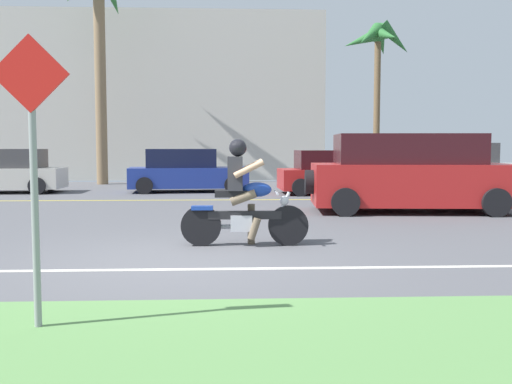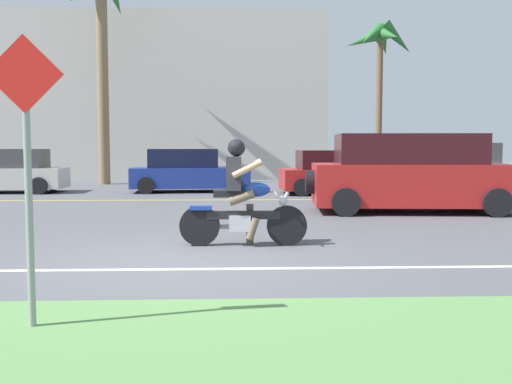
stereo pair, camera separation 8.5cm
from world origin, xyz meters
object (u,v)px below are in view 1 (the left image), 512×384
(parked_car_3, at_px, (463,168))
(palm_tree_1, at_px, (378,48))
(suv_nearby, at_px, (409,174))
(palm_tree_0, at_px, (99,0))
(motorcyclist, at_px, (244,201))
(parked_car_1, at_px, (186,172))
(street_sign, at_px, (33,154))
(parked_car_2, at_px, (335,173))

(parked_car_3, xyz_separation_m, palm_tree_1, (-2.56, 2.41, 4.69))
(suv_nearby, xyz_separation_m, palm_tree_1, (1.66, 9.40, 4.57))
(palm_tree_0, bearing_deg, suv_nearby, -48.32)
(motorcyclist, relative_size, palm_tree_0, 0.22)
(parked_car_3, bearing_deg, parked_car_1, -176.83)
(parked_car_3, height_order, street_sign, street_sign)
(suv_nearby, bearing_deg, parked_car_1, 131.73)
(parked_car_1, height_order, parked_car_2, parked_car_1)
(palm_tree_0, relative_size, street_sign, 3.81)
(suv_nearby, xyz_separation_m, street_sign, (-5.84, -8.67, 0.58))
(palm_tree_1, distance_m, street_sign, 19.96)
(palm_tree_1, bearing_deg, parked_car_2, -121.07)
(suv_nearby, distance_m, palm_tree_1, 10.58)
(parked_car_2, relative_size, palm_tree_0, 0.42)
(parked_car_2, distance_m, street_sign, 14.94)
(palm_tree_0, xyz_separation_m, palm_tree_1, (11.19, -1.31, -2.05))
(parked_car_2, bearing_deg, street_sign, -109.86)
(parked_car_1, bearing_deg, street_sign, -90.38)
(parked_car_1, bearing_deg, palm_tree_1, 21.82)
(palm_tree_1, height_order, street_sign, palm_tree_1)
(parked_car_2, xyz_separation_m, street_sign, (-5.07, -14.03, 0.81))
(suv_nearby, height_order, palm_tree_1, palm_tree_1)
(suv_nearby, bearing_deg, palm_tree_1, 79.98)
(motorcyclist, relative_size, street_sign, 0.82)
(suv_nearby, xyz_separation_m, palm_tree_0, (-9.53, 10.70, 6.62))
(motorcyclist, height_order, parked_car_2, motorcyclist)
(motorcyclist, distance_m, suv_nearby, 6.06)
(suv_nearby, relative_size, street_sign, 2.01)
(suv_nearby, height_order, street_sign, street_sign)
(palm_tree_1, bearing_deg, motorcyclist, -112.28)
(suv_nearby, height_order, parked_car_2, suv_nearby)
(parked_car_2, xyz_separation_m, palm_tree_1, (2.43, 4.03, 4.79))
(parked_car_3, distance_m, palm_tree_0, 15.76)
(motorcyclist, bearing_deg, parked_car_3, 54.31)
(palm_tree_1, xyz_separation_m, street_sign, (-7.50, -18.07, -3.98))
(palm_tree_0, height_order, palm_tree_1, palm_tree_0)
(motorcyclist, relative_size, suv_nearby, 0.41)
(parked_car_2, relative_size, street_sign, 1.58)
(motorcyclist, bearing_deg, palm_tree_0, 109.84)
(parked_car_1, bearing_deg, palm_tree_0, 131.60)
(motorcyclist, relative_size, palm_tree_1, 0.30)
(palm_tree_0, xyz_separation_m, street_sign, (3.69, -19.37, -6.04))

